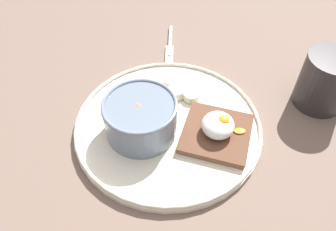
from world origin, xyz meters
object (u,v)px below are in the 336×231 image
object	(u,v)px
toast_slice	(216,133)
banana_slice_front	(171,81)
banana_slice_right	(175,91)
knife	(170,46)
banana_slice_left	(151,87)
oatmeal_bowl	(141,117)
banana_slice_back	(191,96)
coffee_mug	(326,80)
poached_egg	(219,125)

from	to	relation	value
toast_slice	banana_slice_front	distance (cm)	14.01
banana_slice_right	knife	bearing A→B (deg)	16.64
toast_slice	banana_slice_left	size ratio (longest dim) A/B	3.53
oatmeal_bowl	banana_slice_left	xyz separation A→B (cm)	(9.65, 1.05, -2.70)
banana_slice_back	coffee_mug	world-z (taller)	coffee_mug
poached_egg	coffee_mug	world-z (taller)	coffee_mug
banana_slice_front	banana_slice_right	distance (cm)	2.90
banana_slice_front	banana_slice_back	distance (cm)	5.15
banana_slice_right	banana_slice_left	bearing A→B (deg)	85.30
oatmeal_bowl	toast_slice	size ratio (longest dim) A/B	1.04
banana_slice_left	knife	xyz separation A→B (cm)	(14.05, -0.18, -1.12)
oatmeal_bowl	banana_slice_back	xyz separation A→B (cm)	(8.87, -6.36, -2.58)
banana_slice_back	coffee_mug	bearing A→B (deg)	-75.61
banana_slice_back	knife	bearing A→B (deg)	25.98
banana_slice_front	banana_slice_left	distance (cm)	3.92
banana_slice_left	coffee_mug	xyz separation A→B (cm)	(4.80, -29.15, 3.40)
banana_slice_front	banana_slice_back	size ratio (longest dim) A/B	1.37
banana_slice_right	knife	world-z (taller)	banana_slice_right
banana_slice_front	banana_slice_left	size ratio (longest dim) A/B	1.35
oatmeal_bowl	banana_slice_back	distance (cm)	11.21
poached_egg	banana_slice_right	world-z (taller)	poached_egg
poached_egg	banana_slice_front	size ratio (longest dim) A/B	1.66
banana_slice_front	banana_slice_back	xyz separation A→B (cm)	(-3.01, -4.18, 0.10)
banana_slice_front	knife	world-z (taller)	banana_slice_front
oatmeal_bowl	knife	bearing A→B (deg)	2.11
banana_slice_front	poached_egg	bearing A→B (deg)	-136.58
banana_slice_left	banana_slice_back	distance (cm)	7.45
poached_egg	coffee_mug	size ratio (longest dim) A/B	0.67
banana_slice_back	poached_egg	bearing A→B (deg)	-142.70
oatmeal_bowl	toast_slice	bearing A→B (deg)	-82.04
oatmeal_bowl	poached_egg	world-z (taller)	oatmeal_bowl
toast_slice	banana_slice_right	xyz separation A→B (cm)	(7.64, 8.30, 0.08)
oatmeal_bowl	knife	world-z (taller)	oatmeal_bowl
oatmeal_bowl	banana_slice_right	distance (cm)	10.20
banana_slice_right	oatmeal_bowl	bearing A→B (deg)	159.67
banana_slice_right	banana_slice_front	bearing A→B (deg)	25.87
poached_egg	banana_slice_back	size ratio (longest dim) A/B	2.27
banana_slice_right	coffee_mug	bearing A→B (deg)	-78.16
oatmeal_bowl	banana_slice_left	world-z (taller)	oatmeal_bowl
poached_egg	banana_slice_back	xyz separation A→B (cm)	(7.20, 5.48, -2.06)
toast_slice	coffee_mug	distance (cm)	21.03
poached_egg	banana_slice_right	size ratio (longest dim) A/B	1.64
toast_slice	banana_slice_front	world-z (taller)	same
banana_slice_back	knife	distance (cm)	16.55
banana_slice_front	coffee_mug	bearing A→B (deg)	-84.35
coffee_mug	knife	xyz separation A→B (cm)	(9.25, 28.98, -4.53)
toast_slice	banana_slice_front	size ratio (longest dim) A/B	2.61
banana_slice_front	banana_slice_right	world-z (taller)	banana_slice_right
banana_slice_back	toast_slice	bearing A→B (deg)	-143.31
poached_egg	knife	size ratio (longest dim) A/B	0.50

